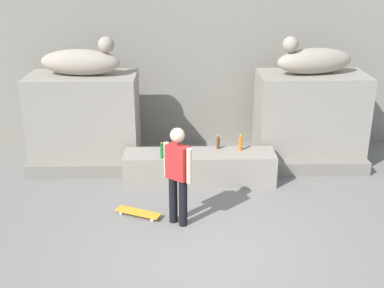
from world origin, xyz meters
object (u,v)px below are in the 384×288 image
object	(u,v)px
bottle_brown	(218,143)
bottle_orange	(240,144)
bottle_green	(162,152)
skateboard	(138,212)
statue_reclining_left	(82,61)
statue_reclining_right	(313,60)
skater	(178,172)

from	to	relation	value
bottle_brown	bottle_orange	distance (m)	0.43
bottle_green	bottle_orange	bearing A→B (deg)	13.55
skateboard	bottle_green	distance (m)	1.33
statue_reclining_left	statue_reclining_right	size ratio (longest dim) A/B	0.98
statue_reclining_left	bottle_orange	distance (m)	3.54
statue_reclining_right	skater	distance (m)	3.97
bottle_brown	bottle_green	xyz separation A→B (m)	(-1.08, -0.45, 0.02)
statue_reclining_right	skateboard	xyz separation A→B (m)	(-3.40, -2.35, -2.12)
statue_reclining_right	bottle_brown	size ratio (longest dim) A/B	6.04
statue_reclining_left	statue_reclining_right	distance (m)	4.62
skateboard	bottle_orange	bearing A→B (deg)	61.45
skateboard	bottle_green	size ratio (longest dim) A/B	2.62
statue_reclining_right	bottle_orange	distance (m)	2.28
bottle_green	statue_reclining_left	bearing A→B (deg)	141.47
bottle_brown	statue_reclining_left	bearing A→B (deg)	163.03
skateboard	bottle_green	world-z (taller)	bottle_green
skater	skateboard	size ratio (longest dim) A/B	2.06
statue_reclining_right	bottle_brown	xyz separation A→B (m)	(-1.94, -0.81, -1.46)
skater	bottle_green	distance (m)	1.38
statue_reclining_left	bottle_green	world-z (taller)	statue_reclining_left
skateboard	bottle_brown	xyz separation A→B (m)	(1.46, 1.53, 0.66)
statue_reclining_left	bottle_orange	bearing A→B (deg)	-10.08
statue_reclining_left	statue_reclining_right	bearing A→B (deg)	6.23
skater	bottle_orange	size ratio (longest dim) A/B	5.28
skateboard	bottle_brown	size ratio (longest dim) A/B	2.92
statue_reclining_right	statue_reclining_left	bearing A→B (deg)	-12.67
bottle_brown	bottle_orange	xyz separation A→B (m)	(0.42, -0.09, 0.02)
bottle_orange	bottle_green	xyz separation A→B (m)	(-1.50, -0.36, -0.00)
skater	bottle_orange	bearing A→B (deg)	91.63
skater	bottle_brown	bearing A→B (deg)	103.35
bottle_orange	bottle_green	size ratio (longest dim) A/B	1.02
statue_reclining_right	bottle_brown	world-z (taller)	statue_reclining_right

